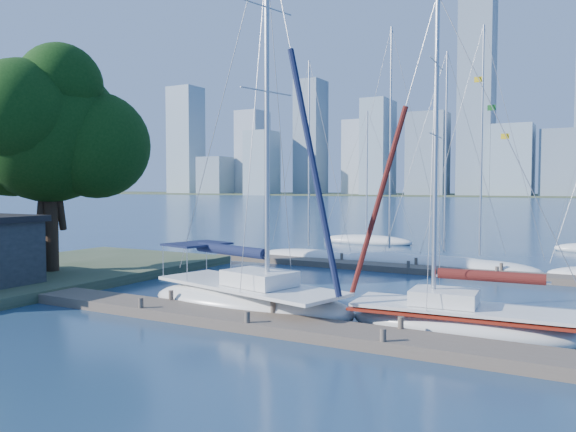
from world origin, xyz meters
The scene contains 13 objects.
ground centered at (0.00, 0.00, 0.00)m, with size 700.00×700.00×0.00m, color navy.
near_dock centered at (0.00, 0.00, 0.20)m, with size 26.00×2.00×0.40m, color brown.
far_dock centered at (2.00, 16.00, 0.18)m, with size 30.00×1.80×0.36m, color brown.
shore centered at (-17.00, 3.00, 0.25)m, with size 12.00×22.00×0.50m, color #38472D.
far_shore centered at (0.00, 320.00, 0.00)m, with size 800.00×100.00×1.50m, color #38472D.
tree centered at (-15.79, 3.55, 8.40)m, with size 10.18×9.25×12.76m.
sailboat_navy centered at (-1.97, 2.24, 1.19)m, with size 10.03×5.38×16.08m.
sailboat_maroon centered at (6.54, 2.87, 0.98)m, with size 8.27×3.16×12.55m.
bg_boat_0 centered at (-6.99, 17.89, 0.28)m, with size 8.20×4.76×14.29m.
bg_boat_1 centered at (-1.23, 18.33, 0.32)m, with size 7.17×2.48×15.96m.
bg_boat_2 centered at (2.36, 18.40, 0.29)m, with size 7.85×4.99×13.98m.
bg_boat_3 centered at (4.62, 17.77, 0.29)m, with size 7.30×2.73×15.13m.
bg_boat_6 centered at (-7.61, 30.92, 0.26)m, with size 8.63×2.58×12.41m.
Camera 1 is at (10.65, -17.35, 5.19)m, focal length 35.00 mm.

